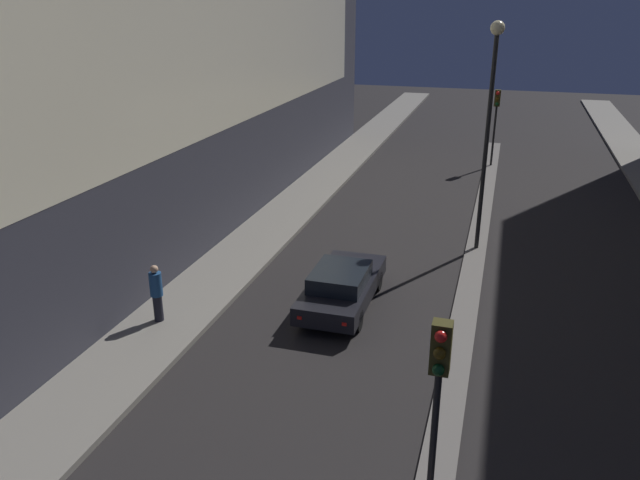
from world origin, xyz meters
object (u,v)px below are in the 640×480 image
(street_lamp, at_px, (490,104))
(car_left_lane, at_px, (342,286))
(pedestrian_on_left_sidewalk, at_px, (157,292))
(traffic_light_mid, at_px, (496,110))
(traffic_light_near, at_px, (438,385))

(street_lamp, relative_size, car_left_lane, 1.79)
(car_left_lane, xyz_separation_m, pedestrian_on_left_sidewalk, (-4.88, -2.73, 0.38))
(traffic_light_mid, distance_m, pedestrian_on_left_sidewalk, 23.86)
(traffic_light_near, height_order, traffic_light_mid, same)
(street_lamp, xyz_separation_m, pedestrian_on_left_sidewalk, (-8.64, -8.80, -4.48))
(traffic_light_mid, height_order, street_lamp, street_lamp)
(traffic_light_near, relative_size, traffic_light_mid, 1.00)
(car_left_lane, height_order, pedestrian_on_left_sidewalk, pedestrian_on_left_sidewalk)
(car_left_lane, bearing_deg, traffic_light_near, -65.67)
(street_lamp, bearing_deg, traffic_light_near, -90.00)
(traffic_light_near, xyz_separation_m, car_left_lane, (-3.77, 8.33, -2.53))
(traffic_light_mid, relative_size, street_lamp, 0.51)
(traffic_light_mid, xyz_separation_m, pedestrian_on_left_sidewalk, (-8.64, -22.14, -2.15))
(pedestrian_on_left_sidewalk, bearing_deg, traffic_light_mid, 68.67)
(traffic_light_mid, bearing_deg, pedestrian_on_left_sidewalk, -111.33)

